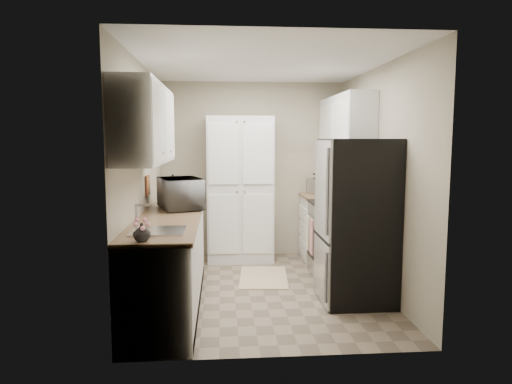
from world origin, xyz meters
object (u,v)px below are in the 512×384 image
at_px(wine_bottle, 173,191).
at_px(microwave, 181,193).
at_px(pantry_cabinet, 240,189).
at_px(electric_range, 339,239).
at_px(refrigerator, 357,221).
at_px(toaster_oven, 323,186).

bearing_deg(wine_bottle, microwave, -70.86).
xyz_separation_m(pantry_cabinet, electric_range, (1.17, -0.93, -0.52)).
xyz_separation_m(electric_range, refrigerator, (-0.03, -0.80, 0.37)).
distance_m(pantry_cabinet, wine_bottle, 1.17).
bearing_deg(pantry_cabinet, refrigerator, -56.54).
bearing_deg(pantry_cabinet, electric_range, -38.22).
relative_size(electric_range, refrigerator, 0.66).
xyz_separation_m(wine_bottle, toaster_oven, (2.00, 0.80, -0.05)).
relative_size(refrigerator, wine_bottle, 5.26).
height_order(pantry_cabinet, toaster_oven, pantry_cabinet).
bearing_deg(toaster_oven, microwave, -167.70).
bearing_deg(refrigerator, pantry_cabinet, 123.46).
bearing_deg(microwave, electric_range, -101.17).
bearing_deg(electric_range, pantry_cabinet, 141.78).
bearing_deg(wine_bottle, toaster_oven, 21.80).
xyz_separation_m(electric_range, microwave, (-1.88, -0.25, 0.61)).
distance_m(pantry_cabinet, toaster_oven, 1.17).
bearing_deg(microwave, toaster_oven, -76.93).
distance_m(pantry_cabinet, microwave, 1.38).
bearing_deg(toaster_oven, electric_range, -109.05).
bearing_deg(electric_range, toaster_oven, 90.52).
xyz_separation_m(electric_range, wine_bottle, (-2.01, 0.11, 0.60)).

